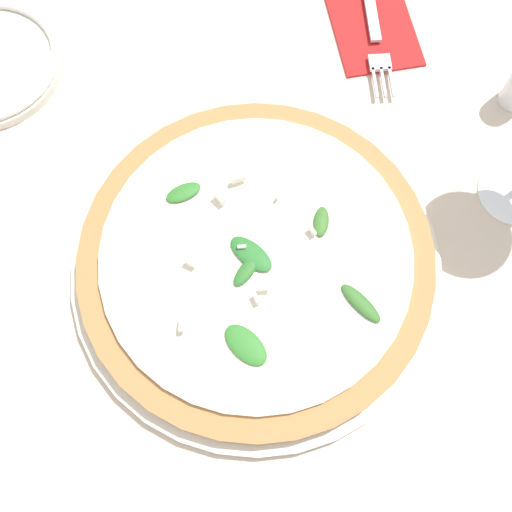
{
  "coord_description": "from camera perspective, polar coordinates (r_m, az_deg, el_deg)",
  "views": [
    {
      "loc": [
        0.21,
        -0.05,
        0.55
      ],
      "look_at": [
        0.02,
        -0.01,
        0.03
      ],
      "focal_mm": 42.0,
      "sensor_mm": 36.0,
      "label": 1
    }
  ],
  "objects": [
    {
      "name": "napkin",
      "position": [
        0.74,
        10.95,
        21.13
      ],
      "size": [
        0.14,
        0.09,
        0.01
      ],
      "rotation": [
        0.0,
        0.0,
        -0.02
      ],
      "color": "#B21E1E",
      "rests_on": "ground_plane"
    },
    {
      "name": "ground_plane",
      "position": [
        0.59,
        0.6,
        0.79
      ],
      "size": [
        6.0,
        6.0,
        0.0
      ],
      "primitive_type": "plane",
      "color": "beige"
    },
    {
      "name": "pizza_arugula_main",
      "position": [
        0.57,
        0.0,
        -0.46
      ],
      "size": [
        0.35,
        0.35,
        0.05
      ],
      "color": "silver",
      "rests_on": "ground_plane"
    },
    {
      "name": "fork",
      "position": [
        0.74,
        11.1,
        20.95
      ],
      "size": [
        0.2,
        0.04,
        0.0
      ],
      "rotation": [
        0.0,
        0.0,
        -0.14
      ],
      "color": "silver",
      "rests_on": "ground_plane"
    }
  ]
}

